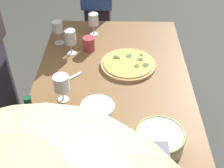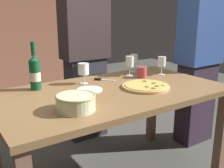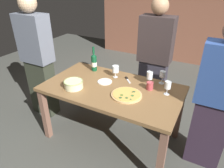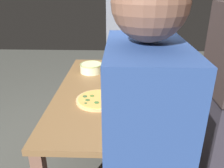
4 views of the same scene
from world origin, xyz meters
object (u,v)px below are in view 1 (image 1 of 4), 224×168
object	(u,v)px
wine_glass_by_bottle	(93,20)
serving_bowl	(160,139)
wine_glass_far_right	(58,28)
wine_glass_near_pizza	(70,38)
wine_bottle	(36,135)
cup_amber	(89,44)
side_plate	(97,106)
dining_table	(112,102)
pizza_knife	(67,79)
wine_glass_far_left	(61,84)
pizza	(128,64)

from	to	relation	value
wine_glass_by_bottle	serving_bowl	bearing A→B (deg)	-160.00
wine_glass_by_bottle	wine_glass_far_right	distance (m)	0.26
wine_glass_near_pizza	wine_glass_by_bottle	world-z (taller)	wine_glass_near_pizza
wine_bottle	wine_glass_near_pizza	size ratio (longest dim) A/B	2.00
wine_glass_near_pizza	cup_amber	size ratio (longest dim) A/B	1.86
side_plate	wine_glass_by_bottle	bearing A→B (deg)	5.33
dining_table	side_plate	bearing A→B (deg)	152.42
pizza_knife	side_plate	bearing A→B (deg)	-138.85
cup_amber	wine_glass_far_right	bearing A→B (deg)	68.90
dining_table	serving_bowl	world-z (taller)	serving_bowl
wine_glass_by_bottle	wine_glass_far_right	bearing A→B (deg)	118.08
wine_glass_far_right	side_plate	bearing A→B (deg)	-154.51
dining_table	wine_glass_far_left	world-z (taller)	wine_glass_far_left
wine_glass_by_bottle	wine_glass_far_left	bearing A→B (deg)	170.59
wine_bottle	pizza	bearing A→B (deg)	-30.83
wine_bottle	wine_glass_near_pizza	distance (m)	0.80
serving_bowl	pizza_knife	xyz separation A→B (m)	(0.46, 0.48, -0.04)
wine_glass_far_left	wine_glass_far_right	xyz separation A→B (m)	(0.57, 0.11, 0.01)
dining_table	pizza_knife	bearing A→B (deg)	73.43
wine_glass_near_pizza	side_plate	distance (m)	0.54
wine_bottle	cup_amber	bearing A→B (deg)	-9.78
serving_bowl	wine_bottle	world-z (taller)	wine_bottle
cup_amber	side_plate	distance (m)	0.55
serving_bowl	wine_glass_far_left	distance (m)	0.57
wine_glass_by_bottle	side_plate	world-z (taller)	wine_glass_by_bottle
pizza	pizza_knife	distance (m)	0.39
wine_bottle	dining_table	bearing A→B (deg)	-34.82
cup_amber	pizza	bearing A→B (deg)	-124.40
dining_table	pizza	bearing A→B (deg)	-22.21
wine_bottle	wine_glass_by_bottle	distance (m)	1.05
dining_table	wine_glass_by_bottle	distance (m)	0.65
dining_table	wine_glass_by_bottle	xyz separation A→B (m)	(0.60, 0.14, 0.20)
wine_glass_near_pizza	wine_glass_far_right	bearing A→B (deg)	38.77
serving_bowl	wine_bottle	xyz separation A→B (m)	(-0.05, 0.52, 0.07)
pizza	pizza_knife	world-z (taller)	pizza
pizza	side_plate	bearing A→B (deg)	155.71
wine_bottle	wine_glass_far_left	distance (m)	0.36
wine_glass_near_pizza	wine_glass_far_right	xyz separation A→B (m)	(0.13, 0.10, 0.00)
dining_table	wine_bottle	world-z (taller)	wine_bottle
pizza	serving_bowl	bearing A→B (deg)	-168.50
wine_glass_by_bottle	wine_glass_far_left	world-z (taller)	wine_glass_by_bottle
wine_glass_far_left	cup_amber	distance (m)	0.50
serving_bowl	wine_glass_near_pizza	size ratio (longest dim) A/B	1.33
wine_glass_far_left	side_plate	xyz separation A→B (m)	(-0.05, -0.18, -0.10)
wine_bottle	wine_glass_far_left	bearing A→B (deg)	-7.78
pizza	wine_glass_far_right	bearing A→B (deg)	61.22
wine_bottle	wine_glass_far_right	xyz separation A→B (m)	(0.92, 0.06, -0.01)
wine_bottle	side_plate	xyz separation A→B (m)	(0.30, -0.23, -0.12)
pizza_knife	wine_glass_far_left	bearing A→B (deg)	-178.03
cup_amber	pizza_knife	distance (m)	0.34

